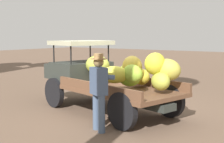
% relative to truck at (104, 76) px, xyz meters
% --- Properties ---
extents(ground_plane, '(60.00, 60.00, 0.00)m').
position_rel_truck_xyz_m(ground_plane, '(-0.31, -0.04, -0.93)').
color(ground_plane, brown).
extents(truck, '(4.65, 2.55, 1.85)m').
position_rel_truck_xyz_m(truck, '(0.00, 0.00, 0.00)').
color(truck, '#2E332F').
rests_on(truck, ground).
extents(farmer, '(0.57, 0.54, 1.64)m').
position_rel_truck_xyz_m(farmer, '(-1.02, 1.52, 0.00)').
color(farmer, '#475B76').
rests_on(farmer, ground).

